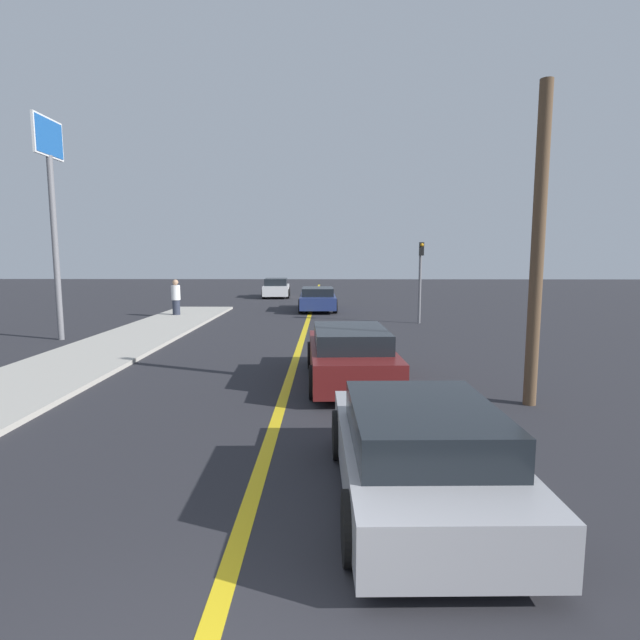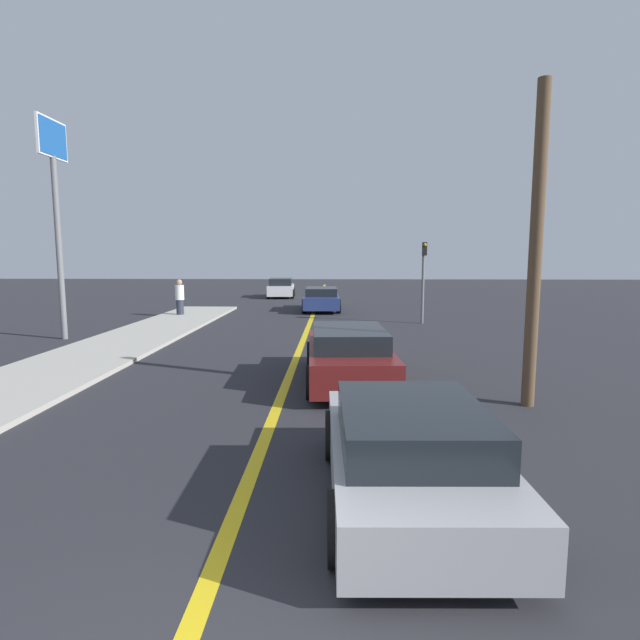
% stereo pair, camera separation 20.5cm
% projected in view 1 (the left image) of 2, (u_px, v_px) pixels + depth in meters
% --- Properties ---
extents(road_center_line, '(0.20, 60.00, 0.01)m').
position_uv_depth(road_center_line, '(306.00, 326.00, 20.31)').
color(road_center_line, gold).
rests_on(road_center_line, ground_plane).
extents(sidewalk_left, '(2.93, 24.77, 0.11)m').
position_uv_depth(sidewalk_left, '(105.00, 350.00, 14.82)').
color(sidewalk_left, '#ADA89E').
rests_on(sidewalk_left, ground_plane).
extents(car_near_right_lane, '(2.00, 3.95, 1.21)m').
position_uv_depth(car_near_right_lane, '(419.00, 452.00, 5.74)').
color(car_near_right_lane, '#9E9EA3').
rests_on(car_near_right_lane, ground_plane).
extents(car_ahead_center, '(2.07, 4.51, 1.26)m').
position_uv_depth(car_ahead_center, '(350.00, 355.00, 11.26)').
color(car_ahead_center, maroon).
rests_on(car_ahead_center, ground_plane).
extents(car_far_distant, '(2.03, 4.39, 1.22)m').
position_uv_depth(car_far_distant, '(318.00, 299.00, 26.15)').
color(car_far_distant, navy).
rests_on(car_far_distant, ground_plane).
extents(car_parked_left_lot, '(2.00, 3.89, 1.32)m').
position_uv_depth(car_parked_left_lot, '(276.00, 288.00, 34.63)').
color(car_parked_left_lot, silver).
rests_on(car_parked_left_lot, ground_plane).
extents(pedestrian_mid_group, '(0.41, 0.41, 1.65)m').
position_uv_depth(pedestrian_mid_group, '(176.00, 297.00, 23.32)').
color(pedestrian_mid_group, '#282D3D').
rests_on(pedestrian_mid_group, sidewalk_left).
extents(traffic_light, '(0.18, 0.40, 3.41)m').
position_uv_depth(traffic_light, '(420.00, 273.00, 20.96)').
color(traffic_light, slate).
rests_on(traffic_light, ground_plane).
extents(roadside_sign, '(0.20, 1.69, 7.32)m').
position_uv_depth(roadside_sign, '(51.00, 181.00, 16.41)').
color(roadside_sign, slate).
rests_on(roadside_sign, ground_plane).
extents(utility_pole, '(0.24, 0.24, 5.97)m').
position_uv_depth(utility_pole, '(538.00, 248.00, 9.24)').
color(utility_pole, brown).
rests_on(utility_pole, ground_plane).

